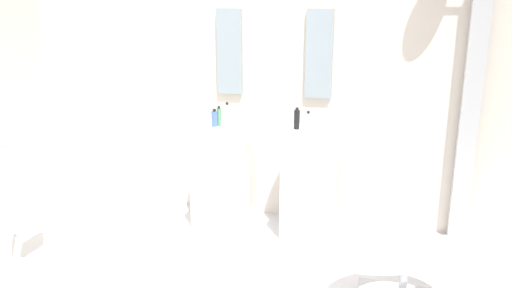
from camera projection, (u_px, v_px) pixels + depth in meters
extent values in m
cube|color=beige|center=(275.00, 71.00, 4.39)|extent=(4.80, 0.10, 2.60)
cube|color=white|center=(221.00, 189.00, 4.43)|extent=(0.40, 0.40, 0.60)
cylinder|color=white|center=(220.00, 140.00, 4.31)|extent=(0.42, 0.42, 0.29)
cylinder|color=#B7BABF|center=(224.00, 114.00, 4.37)|extent=(0.02, 0.02, 0.10)
cube|color=white|center=(309.00, 199.00, 4.22)|extent=(0.40, 0.40, 0.60)
cylinder|color=white|center=(310.00, 147.00, 4.10)|extent=(0.42, 0.42, 0.29)
cylinder|color=#B7BABF|center=(314.00, 120.00, 4.16)|extent=(0.02, 0.02, 0.10)
cube|color=#8C9EA8|center=(229.00, 52.00, 4.38)|extent=(0.22, 0.03, 0.72)
cube|color=#8C9EA8|center=(319.00, 54.00, 4.18)|extent=(0.22, 0.03, 0.72)
cube|color=#B7BABF|center=(470.00, 116.00, 3.92)|extent=(0.14, 0.08, 2.05)
cylinder|color=#B7BABF|center=(403.00, 284.00, 3.13)|extent=(0.05, 0.05, 0.34)
torus|color=white|center=(405.00, 254.00, 3.08)|extent=(1.05, 1.05, 0.49)
cylinder|color=#B7BABF|center=(2.00, 201.00, 3.71)|extent=(0.03, 0.03, 0.95)
cylinder|color=#B7BABF|center=(15.00, 146.00, 3.55)|extent=(0.36, 0.02, 0.02)
cube|color=white|center=(20.00, 180.00, 3.62)|extent=(0.04, 0.22, 0.50)
cylinder|color=#4C72B7|center=(214.00, 119.00, 4.13)|extent=(0.05, 0.05, 0.12)
cylinder|color=black|center=(214.00, 110.00, 4.11)|extent=(0.03, 0.03, 0.02)
cylinder|color=silver|center=(308.00, 119.00, 4.16)|extent=(0.04, 0.04, 0.10)
cylinder|color=black|center=(308.00, 112.00, 4.15)|extent=(0.02, 0.02, 0.02)
cylinder|color=white|center=(227.00, 115.00, 4.17)|extent=(0.04, 0.04, 0.17)
cylinder|color=black|center=(227.00, 104.00, 4.14)|extent=(0.02, 0.02, 0.02)
cylinder|color=black|center=(297.00, 120.00, 4.04)|extent=(0.04, 0.04, 0.15)
cylinder|color=black|center=(297.00, 109.00, 4.02)|extent=(0.02, 0.02, 0.02)
cylinder|color=#59996B|center=(219.00, 117.00, 4.15)|extent=(0.04, 0.04, 0.14)
cylinder|color=black|center=(219.00, 107.00, 4.13)|extent=(0.02, 0.02, 0.02)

